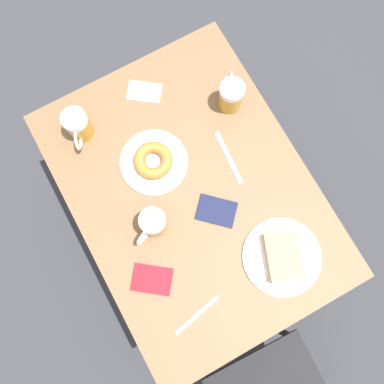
{
  "coord_description": "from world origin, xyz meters",
  "views": [
    {
      "loc": [
        0.14,
        0.25,
        2.12
      ],
      "look_at": [
        0.0,
        0.0,
        0.75
      ],
      "focal_mm": 40.0,
      "sensor_mm": 36.0,
      "label": 1
    }
  ],
  "objects": [
    {
      "name": "passport_near_edge",
      "position": [
        -0.04,
        0.09,
        0.73
      ],
      "size": [
        0.15,
        0.15,
        0.01
      ],
      "rotation": [
        0.0,
        0.0,
        0.81
      ],
      "color": "#141938",
      "rests_on": "table"
    },
    {
      "name": "table",
      "position": [
        0.0,
        0.0,
        0.66
      ],
      "size": [
        0.76,
        1.04,
        0.73
      ],
      "color": "brown",
      "rests_on": "ground_plane"
    },
    {
      "name": "plate_with_cake",
      "position": [
        -0.15,
        0.32,
        0.74
      ],
      "size": [
        0.25,
        0.25,
        0.05
      ],
      "color": "silver",
      "rests_on": "table"
    },
    {
      "name": "beer_mug_center",
      "position": [
        -0.27,
        -0.22,
        0.79
      ],
      "size": [
        0.09,
        0.12,
        0.13
      ],
      "color": "#C68C23",
      "rests_on": "table"
    },
    {
      "name": "beer_mug_left",
      "position": [
        0.22,
        -0.37,
        0.79
      ],
      "size": [
        0.08,
        0.12,
        0.13
      ],
      "color": "#C68C23",
      "rests_on": "table"
    },
    {
      "name": "ground_plane",
      "position": [
        0.0,
        0.0,
        0.0
      ],
      "size": [
        8.0,
        8.0,
        0.0
      ],
      "primitive_type": "plane",
      "color": "#333338"
    },
    {
      "name": "plate_with_donut",
      "position": [
        0.06,
        -0.15,
        0.74
      ],
      "size": [
        0.23,
        0.23,
        0.05
      ],
      "color": "silver",
      "rests_on": "table"
    },
    {
      "name": "knife",
      "position": [
        -0.17,
        -0.05,
        0.73
      ],
      "size": [
        0.03,
        0.2,
        0.0
      ],
      "rotation": [
        0.0,
        0.0,
        3.06
      ],
      "color": "silver",
      "rests_on": "table"
    },
    {
      "name": "fork",
      "position": [
        0.17,
        0.35,
        0.73
      ],
      "size": [
        0.17,
        0.05,
        0.0
      ],
      "rotation": [
        0.0,
        0.0,
        1.77
      ],
      "color": "silver",
      "rests_on": "table"
    },
    {
      "name": "passport_far_edge",
      "position": [
        0.25,
        0.18,
        0.73
      ],
      "size": [
        0.15,
        0.15,
        0.01
      ],
      "rotation": [
        0.0,
        0.0,
        4.05
      ],
      "color": "maroon",
      "rests_on": "table"
    },
    {
      "name": "beer_mug_right",
      "position": [
        0.16,
        0.04,
        0.79
      ],
      "size": [
        0.12,
        0.08,
        0.13
      ],
      "color": "#C68C23",
      "rests_on": "table"
    },
    {
      "name": "napkin_folded",
      "position": [
        -0.03,
        -0.4,
        0.73
      ],
      "size": [
        0.14,
        0.13,
        0.0
      ],
      "rotation": [
        0.0,
        0.0,
        5.65
      ],
      "color": "white",
      "rests_on": "table"
    }
  ]
}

